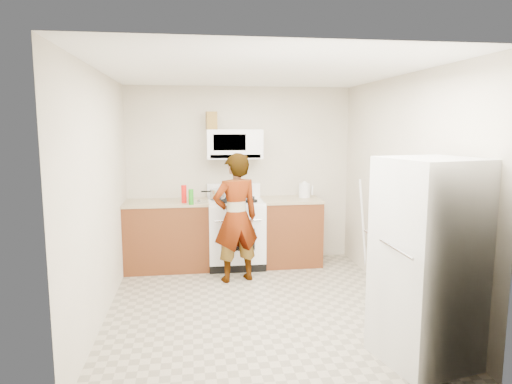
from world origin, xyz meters
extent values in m
plane|color=gray|center=(0.00, 0.00, 0.00)|extent=(3.60, 3.60, 0.00)
cube|color=beige|center=(0.00, 1.79, 1.25)|extent=(3.20, 0.02, 2.50)
cube|color=beige|center=(1.59, 0.00, 1.25)|extent=(0.02, 3.60, 2.50)
cube|color=#5E3116|center=(-1.04, 1.49, 0.45)|extent=(1.12, 0.62, 0.90)
cube|color=#9A9168|center=(-1.04, 1.49, 0.92)|extent=(1.14, 0.64, 0.03)
cube|color=#5E3116|center=(0.68, 1.49, 0.45)|extent=(0.80, 0.62, 0.90)
cube|color=#9A9168|center=(0.68, 1.49, 0.92)|extent=(0.82, 0.64, 0.03)
cube|color=white|center=(-0.10, 1.48, 0.45)|extent=(0.76, 0.65, 0.90)
cube|color=white|center=(-0.10, 1.48, 0.92)|extent=(0.76, 0.62, 0.03)
cube|color=white|center=(-0.10, 1.76, 1.03)|extent=(0.76, 0.08, 0.20)
cube|color=white|center=(-0.10, 1.61, 1.70)|extent=(0.76, 0.38, 0.40)
imported|color=tan|center=(-0.16, 0.86, 0.81)|extent=(0.67, 0.53, 1.62)
cube|color=#B9B8B5|center=(1.21, -1.34, 0.85)|extent=(0.84, 0.84, 1.70)
cylinder|color=silver|center=(0.90, 1.57, 1.03)|extent=(0.22, 0.22, 0.20)
cube|color=brown|center=(-0.41, 1.57, 2.02)|extent=(0.16, 0.16, 0.24)
cylinder|color=silver|center=(-0.34, 1.57, 1.01)|extent=(0.26, 0.26, 0.12)
cube|color=white|center=(0.00, 1.42, 0.96)|extent=(0.28, 0.21, 0.05)
cylinder|color=red|center=(-0.80, 1.34, 1.05)|extent=(0.08, 0.08, 0.24)
cylinder|color=orange|center=(-0.72, 1.39, 1.01)|extent=(0.06, 0.06, 0.16)
cylinder|color=#208718|center=(-0.71, 1.19, 1.04)|extent=(0.07, 0.07, 0.20)
cylinder|color=white|center=(-0.61, 1.35, 0.94)|extent=(0.31, 0.31, 0.01)
cylinder|color=white|center=(1.53, 0.90, 0.64)|extent=(0.22, 0.19, 1.27)
camera|label=1|loc=(-0.70, -4.71, 1.95)|focal=32.00mm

